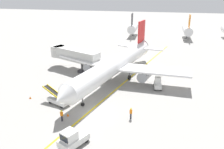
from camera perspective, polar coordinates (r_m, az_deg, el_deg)
ground_plane at (r=35.26m, az=-5.17°, el=-9.04°), size 300.00×300.00×0.00m
taxi_line_yellow at (r=39.22m, az=-1.40°, el=-5.69°), size 20.79×77.41×0.01m
airliner at (r=45.14m, az=1.13°, el=2.63°), size 27.87×34.84×10.10m
jet_bridge at (r=52.16m, az=-10.02°, el=4.97°), size 12.83×7.51×4.85m
pushback_tug at (r=28.24m, az=-9.79°, el=-15.32°), size 3.30×4.07×2.20m
baggage_tug_near_wing at (r=43.09m, az=11.24°, el=-2.23°), size 1.53×2.51×2.10m
belt_loader_forward_hold at (r=37.81m, az=-13.18°, el=-6.04°), size 5.09×3.13×2.59m
ground_crew_marshaller at (r=32.99m, az=4.68°, el=-9.46°), size 0.36×0.24×1.70m
ground_crew_wing_walker at (r=33.09m, az=-12.31°, el=-9.81°), size 0.36×0.24×1.70m
safety_cone_nose_left at (r=47.26m, az=-3.47°, el=-0.68°), size 0.36×0.36×0.44m
safety_cone_nose_right at (r=39.49m, az=-8.54°, el=-5.39°), size 0.36×0.36×0.44m
safety_cone_wingtip_left at (r=34.47m, az=-10.84°, el=-9.69°), size 0.36×0.36×0.44m
safety_cone_wingtip_right at (r=41.06m, az=-19.54°, el=-5.37°), size 0.36×0.36×0.44m
distant_aircraft_far_left at (r=88.78m, az=5.22°, el=11.48°), size 3.00×10.10×8.80m
distant_aircraft_mid_left at (r=87.99m, az=18.12°, el=10.47°), size 3.00×10.10×8.80m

